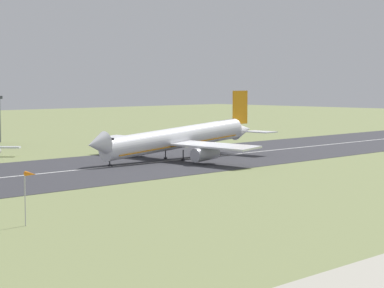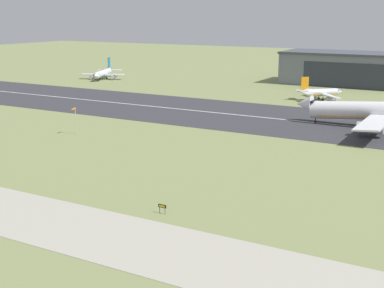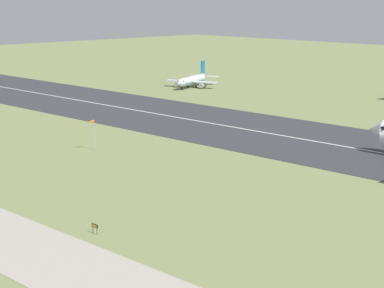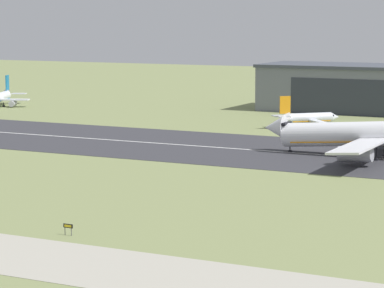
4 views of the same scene
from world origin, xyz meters
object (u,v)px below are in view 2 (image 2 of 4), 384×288
object	(u,v)px
airplane_parked_centre	(321,93)
runway_sign	(162,207)
windsock_pole	(73,111)
airplane_parked_west	(103,73)

from	to	relation	value
airplane_parked_centre	runway_sign	xyz separation A→B (m)	(9.92, -119.69, -1.43)
windsock_pole	runway_sign	xyz separation A→B (m)	(48.33, -35.11, -4.89)
windsock_pole	airplane_parked_centre	bearing A→B (deg)	65.57
airplane_parked_west	runway_sign	distance (m)	173.10
airplane_parked_west	windsock_pole	bearing A→B (deg)	-55.15
airplane_parked_west	windsock_pole	distance (m)	115.60
airplane_parked_west	runway_sign	xyz separation A→B (m)	(114.35, -129.94, -1.58)
airplane_parked_west	windsock_pole	xyz separation A→B (m)	(66.03, -94.82, 3.31)
airplane_parked_centre	windsock_pole	world-z (taller)	airplane_parked_centre
runway_sign	airplane_parked_centre	bearing A→B (deg)	94.74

